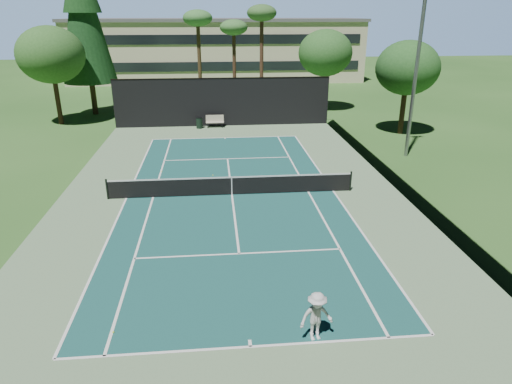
# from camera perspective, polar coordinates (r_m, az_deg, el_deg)

# --- Properties ---
(ground) EXTENTS (160.00, 160.00, 0.00)m
(ground) POSITION_cam_1_polar(r_m,az_deg,el_deg) (24.17, -3.03, -0.36)
(ground) COLOR #2D5B22
(ground) RESTS_ON ground
(apron_slab) EXTENTS (18.00, 32.00, 0.01)m
(apron_slab) POSITION_cam_1_polar(r_m,az_deg,el_deg) (24.17, -3.03, -0.35)
(apron_slab) COLOR #688A60
(apron_slab) RESTS_ON ground
(court_surface) EXTENTS (10.97, 23.77, 0.01)m
(court_surface) POSITION_cam_1_polar(r_m,az_deg,el_deg) (24.17, -3.03, -0.33)
(court_surface) COLOR #184F4B
(court_surface) RESTS_ON ground
(court_lines) EXTENTS (11.07, 23.87, 0.01)m
(court_lines) POSITION_cam_1_polar(r_m,az_deg,el_deg) (24.17, -3.03, -0.32)
(court_lines) COLOR white
(court_lines) RESTS_ON ground
(tennis_net) EXTENTS (12.90, 0.10, 1.10)m
(tennis_net) POSITION_cam_1_polar(r_m,az_deg,el_deg) (23.97, -3.06, 0.88)
(tennis_net) COLOR black
(tennis_net) RESTS_ON ground
(fence) EXTENTS (18.04, 32.05, 4.03)m
(fence) POSITION_cam_1_polar(r_m,az_deg,el_deg) (23.56, -3.13, 4.24)
(fence) COLOR black
(fence) RESTS_ON ground
(player) EXTENTS (1.10, 0.76, 1.57)m
(player) POSITION_cam_1_polar(r_m,az_deg,el_deg) (13.79, 7.57, -15.18)
(player) COLOR silver
(player) RESTS_ON ground
(tennis_ball_a) EXTENTS (0.07, 0.07, 0.07)m
(tennis_ball_a) POSITION_cam_1_polar(r_m,az_deg,el_deg) (14.97, -17.41, -16.37)
(tennis_ball_a) COLOR #C7E834
(tennis_ball_a) RESTS_ON ground
(tennis_ball_b) EXTENTS (0.08, 0.08, 0.08)m
(tennis_ball_b) POSITION_cam_1_polar(r_m,az_deg,el_deg) (26.69, -10.37, 1.54)
(tennis_ball_b) COLOR #CFE434
(tennis_ball_b) RESTS_ON ground
(tennis_ball_c) EXTENTS (0.07, 0.07, 0.07)m
(tennis_ball_c) POSITION_cam_1_polar(r_m,az_deg,el_deg) (27.11, -5.42, 2.10)
(tennis_ball_c) COLOR #CBDC32
(tennis_ball_c) RESTS_ON ground
(tennis_ball_d) EXTENTS (0.07, 0.07, 0.07)m
(tennis_ball_d) POSITION_cam_1_polar(r_m,az_deg,el_deg) (28.23, -11.71, 2.54)
(tennis_ball_d) COLOR yellow
(tennis_ball_d) RESTS_ON ground
(park_bench) EXTENTS (1.50, 0.45, 1.02)m
(park_bench) POSITION_cam_1_polar(r_m,az_deg,el_deg) (38.86, -5.17, 8.85)
(park_bench) COLOR beige
(park_bench) RESTS_ON ground
(trash_bin) EXTENTS (0.56, 0.56, 0.95)m
(trash_bin) POSITION_cam_1_polar(r_m,az_deg,el_deg) (38.65, -7.10, 8.60)
(trash_bin) COLOR black
(trash_bin) RESTS_ON ground
(pine_tree) EXTENTS (4.80, 4.80, 15.00)m
(pine_tree) POSITION_cam_1_polar(r_m,az_deg,el_deg) (45.82, -20.94, 20.89)
(pine_tree) COLOR #412F1C
(pine_tree) RESTS_ON ground
(palm_a) EXTENTS (2.80, 2.80, 9.32)m
(palm_a) POSITION_cam_1_polar(r_m,az_deg,el_deg) (46.45, -7.29, 20.33)
(palm_a) COLOR #4A351F
(palm_a) RESTS_ON ground
(palm_b) EXTENTS (2.80, 2.80, 8.42)m
(palm_b) POSITION_cam_1_polar(r_m,az_deg,el_deg) (48.52, -2.80, 19.53)
(palm_b) COLOR #482D1F
(palm_b) RESTS_ON ground
(palm_c) EXTENTS (2.80, 2.80, 9.77)m
(palm_c) POSITION_cam_1_polar(r_m,az_deg,el_deg) (45.69, 0.72, 20.99)
(palm_c) COLOR #4C2F20
(palm_c) RESTS_ON ground
(decid_tree_a) EXTENTS (5.12, 5.12, 7.62)m
(decid_tree_a) POSITION_cam_1_polar(r_m,az_deg,el_deg) (45.87, 8.65, 16.79)
(decid_tree_a) COLOR #4F3821
(decid_tree_a) RESTS_ON ground
(decid_tree_b) EXTENTS (4.80, 4.80, 7.14)m
(decid_tree_b) POSITION_cam_1_polar(r_m,az_deg,el_deg) (37.69, 18.42, 14.48)
(decid_tree_b) COLOR #432B1C
(decid_tree_b) RESTS_ON ground
(decid_tree_c) EXTENTS (5.44, 5.44, 8.09)m
(decid_tree_c) POSITION_cam_1_polar(r_m,az_deg,el_deg) (42.64, -24.28, 15.34)
(decid_tree_c) COLOR #462C1E
(decid_tree_c) RESTS_ON ground
(campus_building) EXTENTS (40.50, 12.50, 8.30)m
(campus_building) POSITION_cam_1_polar(r_m,az_deg,el_deg) (68.58, -4.92, 17.39)
(campus_building) COLOR beige
(campus_building) RESTS_ON ground
(light_pole) EXTENTS (0.90, 0.25, 12.22)m
(light_pole) POSITION_cam_1_polar(r_m,az_deg,el_deg) (31.30, 19.59, 15.68)
(light_pole) COLOR gray
(light_pole) RESTS_ON ground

